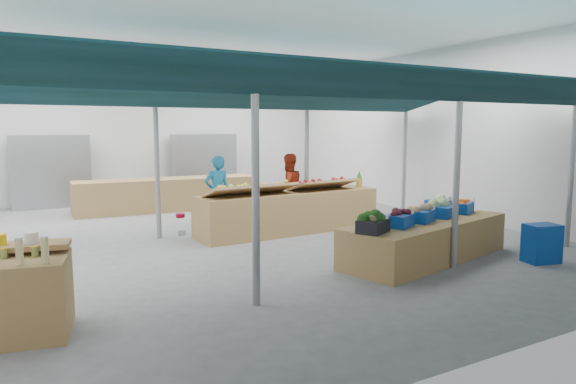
% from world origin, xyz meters
% --- Properties ---
extents(floor, '(13.00, 13.00, 0.00)m').
position_xyz_m(floor, '(0.00, 0.00, 0.00)').
color(floor, slate).
rests_on(floor, ground).
extents(hall, '(13.00, 13.00, 13.00)m').
position_xyz_m(hall, '(0.00, 1.44, 2.65)').
color(hall, silver).
rests_on(hall, ground).
extents(pole_grid, '(10.00, 4.60, 3.00)m').
position_xyz_m(pole_grid, '(0.75, -1.75, 1.81)').
color(pole_grid, gray).
rests_on(pole_grid, floor).
extents(awnings, '(9.50, 7.08, 0.30)m').
position_xyz_m(awnings, '(0.75, -1.75, 2.78)').
color(awnings, black).
rests_on(awnings, pole_grid).
extents(back_shelving_left, '(2.00, 0.50, 2.00)m').
position_xyz_m(back_shelving_left, '(-2.50, 6.00, 1.00)').
color(back_shelving_left, '#B23F33').
rests_on(back_shelving_left, floor).
extents(back_shelving_right, '(2.00, 0.50, 2.00)m').
position_xyz_m(back_shelving_right, '(2.00, 6.00, 1.00)').
color(back_shelving_right, '#B23F33').
rests_on(back_shelving_right, floor).
extents(veg_counter, '(3.60, 1.90, 0.67)m').
position_xyz_m(veg_counter, '(2.52, -3.37, 0.33)').
color(veg_counter, olive).
rests_on(veg_counter, floor).
extents(fruit_counter, '(4.09, 1.13, 0.87)m').
position_xyz_m(fruit_counter, '(1.61, -0.24, 0.43)').
color(fruit_counter, olive).
rests_on(fruit_counter, floor).
extents(far_counter, '(4.88, 1.24, 0.87)m').
position_xyz_m(far_counter, '(0.19, 3.94, 0.43)').
color(far_counter, olive).
rests_on(far_counter, floor).
extents(crate_stack, '(0.61, 0.49, 0.64)m').
position_xyz_m(crate_stack, '(4.03, -4.48, 0.32)').
color(crate_stack, navy).
rests_on(crate_stack, floor).
extents(vendor_left, '(0.61, 0.41, 1.62)m').
position_xyz_m(vendor_left, '(0.41, 0.86, 0.81)').
color(vendor_left, '#166895').
rests_on(vendor_left, floor).
extents(vendor_right, '(0.81, 0.65, 1.62)m').
position_xyz_m(vendor_right, '(2.21, 0.86, 0.81)').
color(vendor_right, maroon).
rests_on(vendor_right, floor).
extents(crate_broccoli, '(0.60, 0.54, 0.35)m').
position_xyz_m(crate_broccoli, '(1.09, -3.71, 0.82)').
color(crate_broccoli, black).
rests_on(crate_broccoli, veg_counter).
extents(crate_beets, '(0.60, 0.54, 0.29)m').
position_xyz_m(crate_beets, '(1.74, -3.55, 0.80)').
color(crate_beets, navy).
rests_on(crate_beets, veg_counter).
extents(crate_celeriac, '(0.60, 0.54, 0.31)m').
position_xyz_m(crate_celeriac, '(2.34, -3.41, 0.81)').
color(crate_celeriac, navy).
rests_on(crate_celeriac, veg_counter).
extents(crate_cabbage, '(0.60, 0.54, 0.35)m').
position_xyz_m(crate_cabbage, '(2.99, -3.26, 0.82)').
color(crate_cabbage, navy).
rests_on(crate_cabbage, veg_counter).
extents(crate_carrots, '(0.60, 0.54, 0.29)m').
position_xyz_m(crate_carrots, '(3.64, -3.10, 0.78)').
color(crate_carrots, navy).
rests_on(crate_carrots, veg_counter).
extents(sparrow, '(0.12, 0.09, 0.11)m').
position_xyz_m(sparrow, '(0.97, -3.86, 0.91)').
color(sparrow, brown).
rests_on(sparrow, crate_broccoli).
extents(pole_ribbon, '(0.12, 0.12, 0.28)m').
position_xyz_m(pole_ribbon, '(-1.74, -3.29, 1.08)').
color(pole_ribbon, red).
rests_on(pole_ribbon, pole_grid).
extents(apple_heap_yellow, '(1.95, 0.85, 0.27)m').
position_xyz_m(apple_heap_yellow, '(0.65, -0.38, 1.03)').
color(apple_heap_yellow, '#997247').
rests_on(apple_heap_yellow, fruit_counter).
extents(apple_heap_red, '(1.55, 0.82, 0.27)m').
position_xyz_m(apple_heap_red, '(2.43, -0.31, 1.03)').
color(apple_heap_red, '#997247').
rests_on(apple_heap_red, fruit_counter).
extents(pineapple, '(0.14, 0.14, 0.39)m').
position_xyz_m(pineapple, '(3.45, -0.26, 1.05)').
color(pineapple, '#8C6019').
rests_on(pineapple, fruit_counter).
extents(crate_extra, '(0.51, 0.41, 0.32)m').
position_xyz_m(crate_extra, '(3.54, -2.69, 0.81)').
color(crate_extra, navy).
rests_on(crate_extra, veg_counter).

